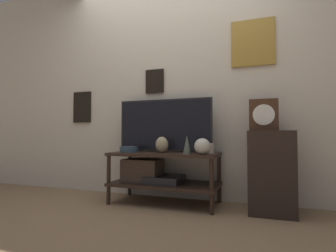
{
  "coord_description": "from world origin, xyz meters",
  "views": [
    {
      "loc": [
        0.93,
        -2.24,
        0.69
      ],
      "look_at": [
        0.04,
        0.3,
        0.79
      ],
      "focal_mm": 28.0,
      "sensor_mm": 36.0,
      "label": 1
    }
  ],
  "objects_px": {
    "vase_slim_bronze": "(187,144)",
    "candle_jar": "(209,148)",
    "vase_round_glass": "(202,146)",
    "vase_urn_stoneware": "(162,145)",
    "television": "(165,125)",
    "vase_wide_bowl": "(129,149)",
    "mantel_clock": "(264,115)"
  },
  "relations": [
    {
      "from": "vase_urn_stoneware",
      "to": "mantel_clock",
      "type": "distance_m",
      "value": 1.03
    },
    {
      "from": "vase_round_glass",
      "to": "vase_urn_stoneware",
      "type": "bearing_deg",
      "value": 166.45
    },
    {
      "from": "vase_round_glass",
      "to": "candle_jar",
      "type": "distance_m",
      "value": 0.15
    },
    {
      "from": "television",
      "to": "vase_slim_bronze",
      "type": "bearing_deg",
      "value": -37.14
    },
    {
      "from": "vase_urn_stoneware",
      "to": "mantel_clock",
      "type": "xyz_separation_m",
      "value": [
        0.98,
        0.12,
        0.28
      ]
    },
    {
      "from": "vase_wide_bowl",
      "to": "candle_jar",
      "type": "xyz_separation_m",
      "value": [
        0.84,
        0.07,
        0.02
      ]
    },
    {
      "from": "vase_slim_bronze",
      "to": "vase_urn_stoneware",
      "type": "height_order",
      "value": "vase_slim_bronze"
    },
    {
      "from": "television",
      "to": "mantel_clock",
      "type": "relative_size",
      "value": 3.46
    },
    {
      "from": "vase_wide_bowl",
      "to": "candle_jar",
      "type": "height_order",
      "value": "candle_jar"
    },
    {
      "from": "vase_slim_bronze",
      "to": "candle_jar",
      "type": "xyz_separation_m",
      "value": [
        0.19,
        0.12,
        -0.04
      ]
    },
    {
      "from": "vase_slim_bronze",
      "to": "candle_jar",
      "type": "height_order",
      "value": "vase_slim_bronze"
    },
    {
      "from": "mantel_clock",
      "to": "vase_round_glass",
      "type": "bearing_deg",
      "value": -157.1
    },
    {
      "from": "television",
      "to": "mantel_clock",
      "type": "distance_m",
      "value": 1.01
    },
    {
      "from": "television",
      "to": "vase_wide_bowl",
      "type": "bearing_deg",
      "value": -151.52
    },
    {
      "from": "vase_wide_bowl",
      "to": "mantel_clock",
      "type": "height_order",
      "value": "mantel_clock"
    },
    {
      "from": "television",
      "to": "vase_slim_bronze",
      "type": "xyz_separation_m",
      "value": [
        0.32,
        -0.24,
        -0.2
      ]
    },
    {
      "from": "vase_round_glass",
      "to": "candle_jar",
      "type": "height_order",
      "value": "vase_round_glass"
    },
    {
      "from": "mantel_clock",
      "to": "vase_urn_stoneware",
      "type": "bearing_deg",
      "value": -172.93
    },
    {
      "from": "vase_slim_bronze",
      "to": "television",
      "type": "bearing_deg",
      "value": 142.86
    },
    {
      "from": "vase_round_glass",
      "to": "candle_jar",
      "type": "relative_size",
      "value": 1.47
    },
    {
      "from": "television",
      "to": "vase_slim_bronze",
      "type": "relative_size",
      "value": 5.78
    },
    {
      "from": "vase_slim_bronze",
      "to": "vase_wide_bowl",
      "type": "bearing_deg",
      "value": 174.91
    },
    {
      "from": "vase_wide_bowl",
      "to": "vase_urn_stoneware",
      "type": "distance_m",
      "value": 0.37
    },
    {
      "from": "vase_slim_bronze",
      "to": "vase_round_glass",
      "type": "xyz_separation_m",
      "value": [
        0.15,
        -0.02,
        -0.01
      ]
    },
    {
      "from": "television",
      "to": "candle_jar",
      "type": "bearing_deg",
      "value": -12.85
    },
    {
      "from": "television",
      "to": "vase_wide_bowl",
      "type": "relative_size",
      "value": 5.39
    },
    {
      "from": "vase_slim_bronze",
      "to": "mantel_clock",
      "type": "bearing_deg",
      "value": 16.62
    },
    {
      "from": "television",
      "to": "vase_round_glass",
      "type": "xyz_separation_m",
      "value": [
        0.47,
        -0.26,
        -0.22
      ]
    },
    {
      "from": "vase_slim_bronze",
      "to": "candle_jar",
      "type": "distance_m",
      "value": 0.23
    },
    {
      "from": "vase_urn_stoneware",
      "to": "candle_jar",
      "type": "distance_m",
      "value": 0.48
    },
    {
      "from": "vase_round_glass",
      "to": "vase_urn_stoneware",
      "type": "relative_size",
      "value": 0.92
    },
    {
      "from": "vase_round_glass",
      "to": "candle_jar",
      "type": "bearing_deg",
      "value": 75.93
    }
  ]
}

